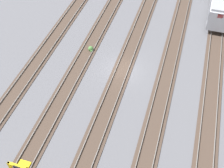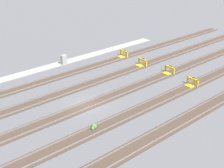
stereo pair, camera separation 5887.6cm
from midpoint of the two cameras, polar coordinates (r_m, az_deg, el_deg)
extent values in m
plane|color=#5B5B60|center=(25.08, -32.02, -43.78)|extent=(400.00, 400.00, 0.00)
cube|color=#9E9E93|center=(34.45, -37.07, -21.27)|extent=(54.00, 2.00, 0.01)
cube|color=#47382D|center=(31.06, -36.06, -26.76)|extent=(90.00, 2.23, 0.06)
cube|color=slate|center=(30.49, -35.93, -27.59)|extent=(90.00, 0.07, 0.15)
cube|color=slate|center=(31.48, -36.30, -25.70)|extent=(90.00, 0.07, 0.15)
cube|color=#47382D|center=(27.74, -34.48, -34.36)|extent=(90.00, 2.23, 0.06)
cube|color=slate|center=(27.24, -34.27, -35.44)|extent=(90.00, 0.07, 0.15)
cube|color=slate|center=(28.09, -34.80, -33.08)|extent=(90.00, 0.07, 0.15)
cube|color=#47382D|center=(25.06, -32.04, -43.76)|extent=(90.00, 2.24, 0.06)
cube|color=slate|center=(24.65, -31.68, -45.12)|extent=(90.00, 0.07, 0.15)
cube|color=slate|center=(25.29, -32.53, -42.24)|extent=(90.00, 0.07, 0.15)
cube|color=#47382D|center=(23.22, -27.87, -54.91)|extent=(90.00, 2.23, 0.06)
cube|color=slate|center=(22.95, -27.13, -56.52)|extent=(90.00, 0.07, 0.15)
cube|color=slate|center=(23.32, -28.70, -53.21)|extent=(90.00, 0.07, 0.15)
cube|color=#47382D|center=(22.45, -19.20, -67.06)|extent=(90.00, 2.23, 0.06)
cube|color=slate|center=(22.33, -17.33, -68.75)|extent=(90.00, 0.07, 0.15)
cube|color=slate|center=(22.39, -21.01, -65.37)|extent=(90.00, 0.07, 0.15)
cube|color=gold|center=(32.58, -6.57, -16.61)|extent=(0.18, 0.18, 1.15)
cube|color=gold|center=(33.75, -8.34, -14.98)|extent=(0.18, 0.18, 1.15)
cube|color=gold|center=(32.88, -7.52, -15.22)|extent=(0.26, 2.00, 0.30)
cube|color=gold|center=(33.27, -8.26, -16.79)|extent=(1.11, 1.09, 0.18)
cube|color=black|center=(32.95, -7.25, -15.10)|extent=(0.13, 0.60, 0.44)
cube|color=gold|center=(29.37, -1.28, -22.28)|extent=(0.19, 0.19, 1.15)
cube|color=gold|center=(30.39, -3.44, -20.26)|extent=(0.19, 0.19, 1.15)
cube|color=gold|center=(29.56, -2.40, -20.69)|extent=(0.34, 2.01, 0.30)
cube|color=gold|center=(30.01, -3.29, -22.35)|extent=(1.15, 1.13, 0.18)
cube|color=black|center=(29.63, -2.10, -20.54)|extent=(0.15, 0.61, 0.44)
cube|color=gold|center=(27.44, 8.09, -27.23)|extent=(0.19, 0.19, 1.15)
cube|color=gold|center=(28.19, 5.20, -25.09)|extent=(0.19, 0.19, 1.15)
cube|color=gold|center=(27.48, 6.66, -25.60)|extent=(0.31, 2.01, 0.30)
cube|color=gold|center=(27.94, 5.65, -27.36)|extent=(1.14, 1.12, 0.18)
cube|color=black|center=(27.56, 6.95, -25.40)|extent=(0.14, 0.60, 0.44)
cube|color=gold|center=(25.45, 16.75, -34.77)|extent=(0.18, 0.18, 1.15)
cube|color=gold|center=(25.89, 12.92, -32.52)|extent=(0.18, 0.18, 1.15)
cube|color=gold|center=(25.30, 14.92, -33.15)|extent=(0.28, 2.00, 0.30)
cube|color=gold|center=(25.81, 13.76, -35.00)|extent=(1.12, 1.10, 0.18)
cube|color=black|center=(25.38, 15.21, -32.89)|extent=(0.13, 0.60, 0.44)
cube|color=#9E9E99|center=(33.46, -27.20, -18.01)|extent=(0.90, 0.70, 1.60)
cube|color=#333338|center=(33.58, -27.45, -17.35)|extent=(0.70, 0.04, 0.36)
sphere|color=#4C7F3D|center=(23.54, -38.38, -55.22)|extent=(0.64, 0.64, 0.64)
sphere|color=#4C7F3D|center=(23.67, -39.46, -55.66)|extent=(0.44, 0.44, 0.44)
sphere|color=#4C7F3D|center=(23.67, -37.40, -54.79)|extent=(0.36, 0.36, 0.36)
camera|label=1|loc=(29.44, 14.26, 29.55)|focal=50.00mm
camera|label=2|loc=(29.44, -165.74, -29.55)|focal=50.00mm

